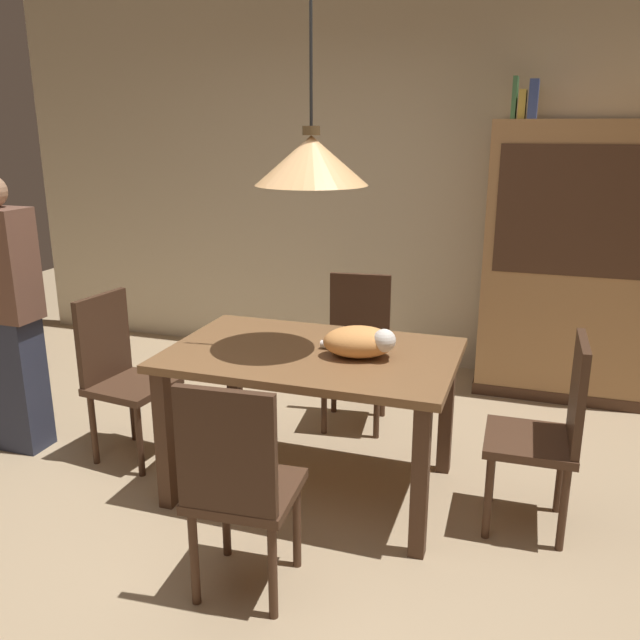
# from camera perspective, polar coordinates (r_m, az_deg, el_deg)

# --- Properties ---
(ground) EXTENTS (10.00, 10.00, 0.00)m
(ground) POSITION_cam_1_polar(r_m,az_deg,el_deg) (3.14, -4.98, -18.91)
(ground) COLOR tan
(back_wall) EXTENTS (6.40, 0.10, 2.90)m
(back_wall) POSITION_cam_1_polar(r_m,az_deg,el_deg) (5.11, 6.68, 12.22)
(back_wall) COLOR beige
(back_wall) RESTS_ON ground
(dining_table) EXTENTS (1.40, 0.90, 0.75)m
(dining_table) POSITION_cam_1_polar(r_m,az_deg,el_deg) (3.29, -0.68, -4.34)
(dining_table) COLOR brown
(dining_table) RESTS_ON ground
(chair_right_side) EXTENTS (0.41, 0.41, 0.93)m
(chair_right_side) POSITION_cam_1_polar(r_m,az_deg,el_deg) (3.19, 19.11, -8.68)
(chair_right_side) COLOR #472D1E
(chair_right_side) RESTS_ON ground
(chair_near_front) EXTENTS (0.43, 0.43, 0.93)m
(chair_near_front) POSITION_cam_1_polar(r_m,az_deg,el_deg) (2.61, -7.07, -13.66)
(chair_near_front) COLOR #472D1E
(chair_near_front) RESTS_ON ground
(chair_far_back) EXTENTS (0.44, 0.44, 0.93)m
(chair_far_back) POSITION_cam_1_polar(r_m,az_deg,el_deg) (4.13, 3.20, -2.01)
(chair_far_back) COLOR #472D1E
(chair_far_back) RESTS_ON ground
(chair_left_side) EXTENTS (0.44, 0.44, 0.93)m
(chair_left_side) POSITION_cam_1_polar(r_m,az_deg,el_deg) (3.84, -16.77, -4.14)
(chair_left_side) COLOR #472D1E
(chair_left_side) RESTS_ON ground
(cat_sleeping) EXTENTS (0.40, 0.30, 0.16)m
(cat_sleeping) POSITION_cam_1_polar(r_m,az_deg,el_deg) (3.15, 3.54, -1.88)
(cat_sleeping) COLOR #E59951
(cat_sleeping) RESTS_ON dining_table
(pendant_lamp) EXTENTS (0.52, 0.52, 1.30)m
(pendant_lamp) POSITION_cam_1_polar(r_m,az_deg,el_deg) (3.08, -0.75, 13.60)
(pendant_lamp) COLOR #E0A86B
(hutch_bookcase) EXTENTS (1.12, 0.45, 1.85)m
(hutch_bookcase) POSITION_cam_1_polar(r_m,az_deg,el_deg) (4.75, 20.58, 4.15)
(hutch_bookcase) COLOR #A87A4C
(hutch_bookcase) RESTS_ON ground
(book_green_slim) EXTENTS (0.03, 0.20, 0.26)m
(book_green_slim) POSITION_cam_1_polar(r_m,az_deg,el_deg) (4.67, 16.38, 17.82)
(book_green_slim) COLOR #427A4C
(book_green_slim) RESTS_ON hutch_bookcase
(book_yellow_short) EXTENTS (0.04, 0.20, 0.18)m
(book_yellow_short) POSITION_cam_1_polar(r_m,az_deg,el_deg) (4.67, 16.99, 17.28)
(book_yellow_short) COLOR gold
(book_yellow_short) RESTS_ON hutch_bookcase
(book_blue_wide) EXTENTS (0.06, 0.24, 0.24)m
(book_blue_wide) POSITION_cam_1_polar(r_m,az_deg,el_deg) (4.67, 17.86, 17.58)
(book_blue_wide) COLOR #384C93
(book_blue_wide) RESTS_ON hutch_bookcase
(person_standing) EXTENTS (0.36, 0.22, 1.57)m
(person_standing) POSITION_cam_1_polar(r_m,az_deg,el_deg) (4.08, -25.28, 0.20)
(person_standing) COLOR #2D3347
(person_standing) RESTS_ON ground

